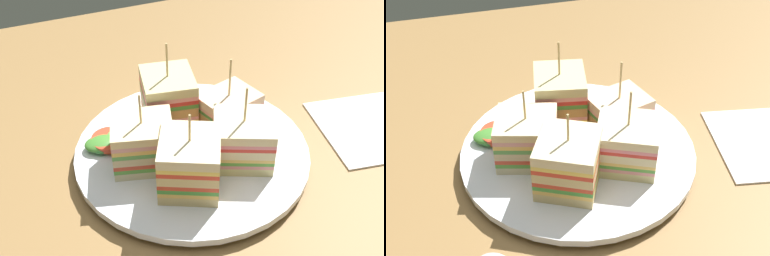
# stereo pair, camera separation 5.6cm
# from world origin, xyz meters

# --- Properties ---
(ground_plane) EXTENTS (1.29, 0.86, 0.02)m
(ground_plane) POSITION_xyz_m (0.00, 0.00, -0.01)
(ground_plane) COLOR olive
(plate) EXTENTS (0.27, 0.27, 0.02)m
(plate) POSITION_xyz_m (0.00, 0.00, 0.01)
(plate) COLOR white
(plate) RESTS_ON ground_plane
(sandwich_wedge_0) EXTENTS (0.07, 0.08, 0.11)m
(sandwich_wedge_0) POSITION_xyz_m (0.01, -0.06, 0.05)
(sandwich_wedge_0) COLOR beige
(sandwich_wedge_0) RESTS_ON plate
(sandwich_wedge_1) EXTENTS (0.08, 0.07, 0.09)m
(sandwich_wedge_1) POSITION_xyz_m (0.06, -0.00, 0.04)
(sandwich_wedge_1) COLOR beige
(sandwich_wedge_1) RESTS_ON plate
(sandwich_wedge_2) EXTENTS (0.08, 0.09, 0.09)m
(sandwich_wedge_2) POSITION_xyz_m (0.02, 0.05, 0.05)
(sandwich_wedge_2) COLOR #DBBC7B
(sandwich_wedge_2) RESTS_ON plate
(sandwich_wedge_3) EXTENTS (0.09, 0.08, 0.10)m
(sandwich_wedge_3) POSITION_xyz_m (-0.05, 0.04, 0.04)
(sandwich_wedge_3) COLOR beige
(sandwich_wedge_3) RESTS_ON plate
(sandwich_wedge_4) EXTENTS (0.08, 0.07, 0.10)m
(sandwich_wedge_4) POSITION_xyz_m (-0.06, -0.02, 0.04)
(sandwich_wedge_4) COLOR beige
(sandwich_wedge_4) RESTS_ON plate
(salad_garnish) EXTENTS (0.07, 0.06, 0.01)m
(salad_garnish) POSITION_xyz_m (0.09, -0.04, 0.02)
(salad_garnish) COLOR #459335
(salad_garnish) RESTS_ON plate
(napkin) EXTENTS (0.14, 0.15, 0.01)m
(napkin) POSITION_xyz_m (-0.23, 0.04, 0.00)
(napkin) COLOR white
(napkin) RESTS_ON ground_plane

